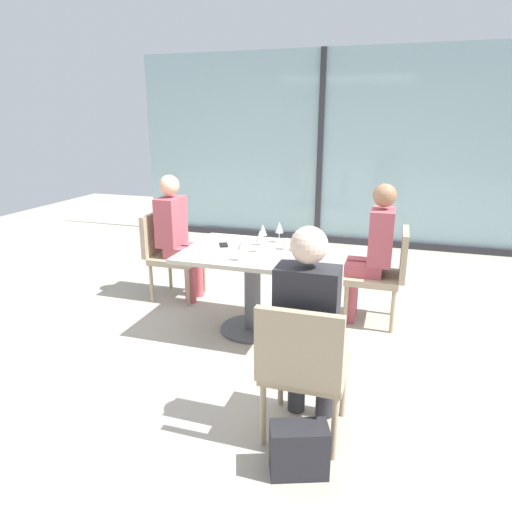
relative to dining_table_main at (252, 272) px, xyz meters
The scene contains 18 objects.
ground_plane 0.54m from the dining_table_main, ahead, with size 12.00×12.00×0.00m, color #A89E8E.
window_wall_backdrop 3.27m from the dining_table_main, 90.00° to the left, with size 5.50×0.10×2.70m.
dining_table_main is the anchor object (origin of this frame).
chair_front_right 1.47m from the dining_table_main, 61.19° to the right, with size 0.46×0.50×0.87m.
chair_far_left 1.18m from the dining_table_main, 154.44° to the left, with size 0.50×0.46×0.87m.
chair_far_right 1.18m from the dining_table_main, 25.56° to the left, with size 0.50×0.46×0.87m.
person_front_right 1.38m from the dining_table_main, 58.99° to the right, with size 0.34×0.39×1.26m.
person_far_left 1.09m from the dining_table_main, 151.94° to the left, with size 0.39×0.34×1.26m.
person_far_right 1.09m from the dining_table_main, 28.06° to the left, with size 0.39×0.34×1.26m.
wine_glass_0 0.37m from the dining_table_main, 78.77° to the left, with size 0.07×0.07×0.18m.
wine_glass_1 0.34m from the dining_table_main, 25.70° to the right, with size 0.07×0.07×0.18m.
wine_glass_2 0.47m from the dining_table_main, 64.21° to the left, with size 0.07×0.07×0.18m.
wine_glass_3 0.52m from the dining_table_main, 11.87° to the left, with size 0.07×0.07×0.18m.
wine_glass_4 0.59m from the dining_table_main, 19.42° to the right, with size 0.07×0.07×0.18m.
wine_glass_5 0.44m from the dining_table_main, 87.81° to the right, with size 0.07×0.07×0.18m.
coffee_cup 0.37m from the dining_table_main, 21.10° to the left, with size 0.08×0.08×0.09m, color white.
cell_phone_on_table 0.35m from the dining_table_main, 166.44° to the left, with size 0.07×0.14×0.01m, color black.
handbag_0 1.76m from the dining_table_main, 64.09° to the right, with size 0.30×0.16×0.28m, color #232328.
Camera 1 is at (1.13, -3.51, 1.80)m, focal length 32.30 mm.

